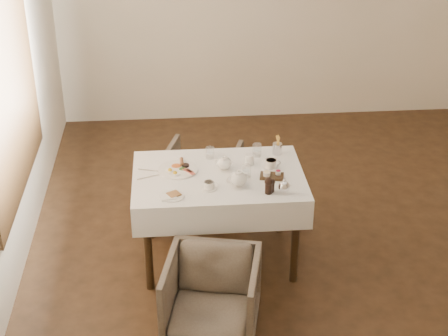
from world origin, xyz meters
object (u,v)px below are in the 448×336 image
table (218,188)px  armchair_far (202,179)px  armchair_near (212,297)px  breakfast_plate (178,169)px  teapot_centre (224,162)px

table → armchair_far: bearing=96.5°
table → armchair_near: bearing=-97.5°
armchair_far → breakfast_plate: 0.85m
armchair_far → table: bearing=113.4°
armchair_near → breakfast_plate: bearing=113.5°
table → teapot_centre: teapot_centre is taller
armchair_far → teapot_centre: (0.14, -0.69, 0.52)m
breakfast_plate → teapot_centre: (0.35, -0.01, 0.05)m
table → teapot_centre: size_ratio=8.50×
breakfast_plate → teapot_centre: size_ratio=2.01×
armchair_near → breakfast_plate: 1.07m
table → breakfast_plate: 0.34m
armchair_far → armchair_near: bearing=106.0°
breakfast_plate → armchair_near: bearing=-55.2°
table → teapot_centre: (0.05, 0.08, 0.18)m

